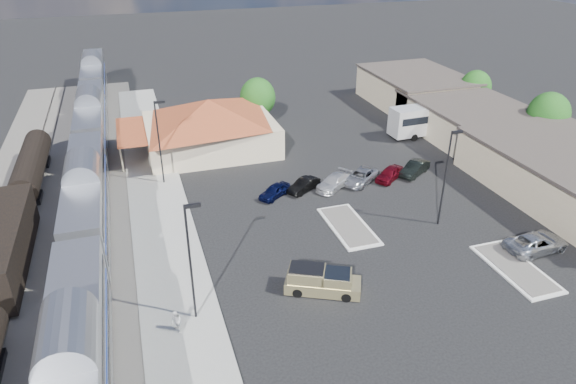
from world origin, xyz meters
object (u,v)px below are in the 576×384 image
object	(u,v)px
station_depot	(209,124)
suv	(536,243)
pickup_truck	(323,281)
coach_bus	(435,117)

from	to	relation	value
station_depot	suv	distance (m)	37.43
pickup_truck	suv	distance (m)	18.90
station_depot	coach_bus	world-z (taller)	station_depot
pickup_truck	coach_bus	distance (m)	36.46
coach_bus	station_depot	bearing A→B (deg)	79.93
pickup_truck	suv	size ratio (longest dim) A/B	1.05
suv	coach_bus	size ratio (longest dim) A/B	0.45
pickup_truck	coach_bus	bearing A→B (deg)	-18.43
station_depot	coach_bus	bearing A→B (deg)	-7.83
station_depot	pickup_truck	xyz separation A→B (m)	(3.00, -29.89, -2.22)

